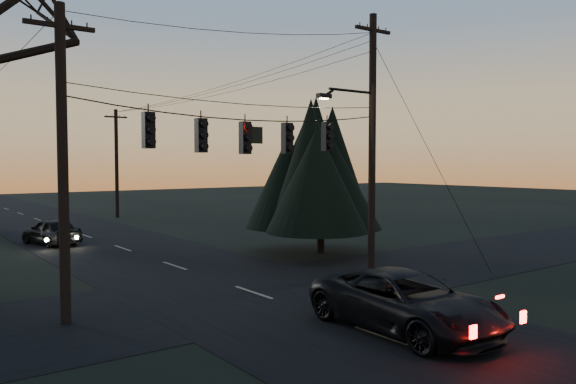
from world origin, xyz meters
TOP-DOWN VIEW (x-y plane):
  - main_road at (0.00, 20.00)m, footprint 8.00×120.00m
  - cross_road at (0.00, 10.00)m, footprint 60.00×7.00m
  - utility_pole_right at (5.50, 10.00)m, footprint 5.00×0.30m
  - utility_pole_left at (-6.00, 10.00)m, footprint 1.80×0.30m
  - utility_pole_far_r at (5.50, 38.00)m, footprint 1.80×0.30m
  - span_signal_assembly at (-0.24, 10.00)m, footprint 11.50×0.44m
  - evergreen_right at (7.16, 15.05)m, footprint 4.91×4.91m
  - suv_near at (0.80, 4.10)m, footprint 2.67×5.51m
  - sedan_oncoming_a at (-2.54, 25.51)m, footprint 2.48×4.35m

SIDE VIEW (x-z plane):
  - utility_pole_right at x=5.50m, z-range -5.00..5.00m
  - utility_pole_left at x=-6.00m, z-range -4.25..4.25m
  - utility_pole_far_r at x=5.50m, z-range -4.25..4.25m
  - cross_road at x=0.00m, z-range 0.00..0.02m
  - main_road at x=0.00m, z-range 0.00..0.02m
  - sedan_oncoming_a at x=-2.54m, z-range 0.00..1.40m
  - suv_near at x=0.80m, z-range 0.00..1.51m
  - evergreen_right at x=7.16m, z-range 0.60..7.74m
  - span_signal_assembly at x=-0.24m, z-range 4.39..6.02m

